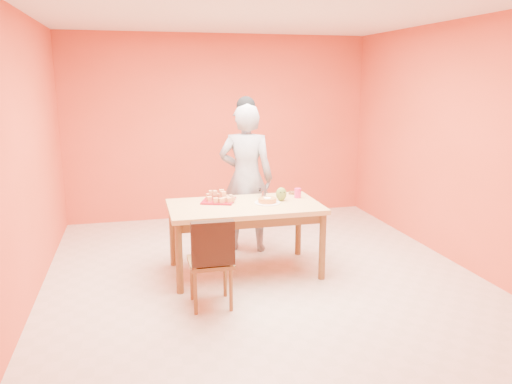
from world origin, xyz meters
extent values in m
plane|color=beige|center=(0.00, 0.00, 0.00)|extent=(5.00, 5.00, 0.00)
plane|color=silver|center=(0.00, 0.00, 2.70)|extent=(5.00, 5.00, 0.00)
plane|color=#DD4E33|center=(0.00, 2.50, 1.35)|extent=(4.50, 0.00, 4.50)
plane|color=#DD4E33|center=(-2.25, 0.00, 1.35)|extent=(0.00, 5.00, 5.00)
plane|color=#DD4E33|center=(2.25, 0.00, 1.35)|extent=(0.00, 5.00, 5.00)
cube|color=tan|center=(-0.15, 0.15, 0.73)|extent=(1.60, 0.90, 0.05)
cube|color=brown|center=(-0.15, 0.15, 0.66)|extent=(1.48, 0.78, 0.10)
cylinder|color=brown|center=(-0.89, -0.24, 0.35)|extent=(0.07, 0.07, 0.71)
cylinder|color=brown|center=(-0.89, 0.54, 0.35)|extent=(0.07, 0.07, 0.71)
cylinder|color=brown|center=(0.59, -0.24, 0.35)|extent=(0.07, 0.07, 0.71)
cylinder|color=brown|center=(0.59, 0.54, 0.35)|extent=(0.07, 0.07, 0.71)
imported|color=#979699|center=(0.03, 0.87, 0.89)|extent=(0.76, 0.62, 1.79)
cube|color=maroon|center=(-0.40, 0.34, 0.77)|extent=(0.43, 0.43, 0.02)
cylinder|color=maroon|center=(-0.37, 0.36, 0.77)|extent=(0.36, 0.36, 0.02)
cylinder|color=white|center=(0.09, 0.13, 0.77)|extent=(0.31, 0.31, 0.01)
cylinder|color=#EE943D|center=(0.09, 0.13, 0.79)|extent=(0.20, 0.20, 0.04)
cube|color=white|center=(0.10, 0.31, 0.82)|extent=(0.12, 0.25, 0.01)
ellipsoid|color=olive|center=(0.27, 0.21, 0.83)|extent=(0.14, 0.13, 0.15)
cylinder|color=#D72063|center=(0.49, 0.30, 0.81)|extent=(0.10, 0.10, 0.11)
cylinder|color=#3E2311|center=(0.49, 0.49, 0.77)|extent=(0.11, 0.11, 0.03)
camera|label=1|loc=(-1.27, -4.86, 2.06)|focal=35.00mm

